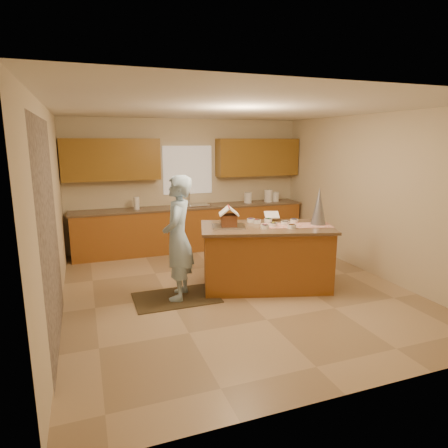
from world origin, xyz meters
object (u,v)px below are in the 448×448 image
at_px(tinsel_tree, 319,206).
at_px(boy, 178,238).
at_px(island_base, 266,258).
at_px(gingerbread_house, 229,218).

distance_m(tinsel_tree, boy, 2.23).
relative_size(island_base, gingerbread_house, 5.21).
height_order(boy, gingerbread_house, boy).
xyz_separation_m(tinsel_tree, gingerbread_house, (-1.38, 0.29, -0.15)).
height_order(island_base, tinsel_tree, tinsel_tree).
bearing_deg(island_base, boy, -163.92).
distance_m(boy, gingerbread_house, 0.85).
xyz_separation_m(island_base, tinsel_tree, (0.81, -0.18, 0.80)).
bearing_deg(tinsel_tree, boy, 175.27).
distance_m(island_base, gingerbread_house, 0.87).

